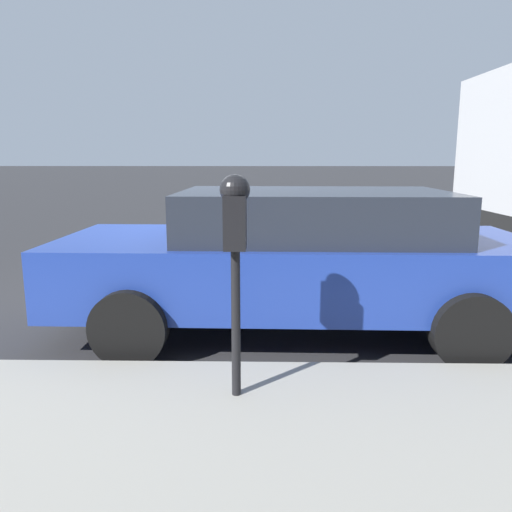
# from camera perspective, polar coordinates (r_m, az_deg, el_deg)

# --- Properties ---
(ground_plane) EXTENTS (220.00, 220.00, 0.00)m
(ground_plane) POSITION_cam_1_polar(r_m,az_deg,el_deg) (6.13, -6.25, -4.89)
(ground_plane) COLOR #2B2B2D
(parking_meter) EXTENTS (0.21, 0.19, 1.46)m
(parking_meter) POSITION_cam_1_polar(r_m,az_deg,el_deg) (3.14, -2.40, 2.99)
(parking_meter) COLOR black
(parking_meter) RESTS_ON sidewalk
(car_blue) EXTENTS (2.05, 4.48, 1.38)m
(car_blue) POSITION_cam_1_polar(r_m,az_deg,el_deg) (4.85, 4.92, -0.09)
(car_blue) COLOR navy
(car_blue) RESTS_ON ground_plane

